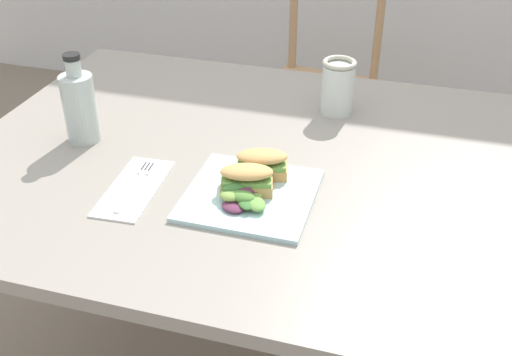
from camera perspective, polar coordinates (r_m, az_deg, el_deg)
The scene contains 10 objects.
dining_table at distance 1.42m, azimuth -1.57°, elevation -1.93°, with size 1.22×0.99×0.74m.
chair_wooden_far at distance 2.41m, azimuth 6.03°, elevation 8.43°, with size 0.44×0.44×0.87m.
plate_lunch at distance 1.21m, azimuth -0.53°, elevation -1.57°, with size 0.25×0.25×0.01m, color silver.
sandwich_half_front at distance 1.20m, azimuth -0.86°, elevation -0.04°, with size 0.11×0.09×0.06m.
sandwich_half_back at distance 1.25m, azimuth 0.56°, elevation 1.41°, with size 0.11×0.09×0.06m.
salad_mixed_greens at distance 1.18m, azimuth -1.32°, elevation -1.50°, with size 0.11×0.11×0.03m.
napkin_folded at distance 1.26m, azimuth -11.19°, elevation -0.91°, with size 0.10×0.22×0.00m, color white.
fork_on_napkin at distance 1.27m, azimuth -10.93°, elevation -0.36°, with size 0.03×0.19×0.00m.
bottle_cold_brew at distance 1.44m, azimuth -15.92°, elevation 6.04°, with size 0.07×0.07×0.21m.
mason_jar_iced_tea at distance 1.53m, azimuth 7.55°, elevation 8.12°, with size 0.08×0.08×0.14m.
Camera 1 is at (0.43, -1.15, 1.42)m, focal length 43.27 mm.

